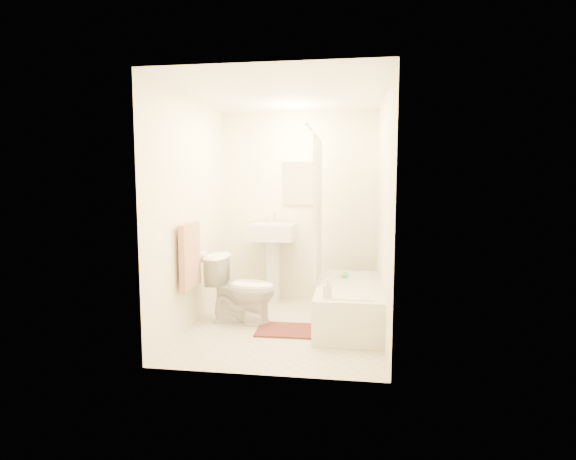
# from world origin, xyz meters

# --- Properties ---
(floor) EXTENTS (2.40, 2.40, 0.00)m
(floor) POSITION_xyz_m (0.00, 0.00, 0.00)
(floor) COLOR beige
(floor) RESTS_ON ground
(ceiling) EXTENTS (2.40, 2.40, 0.00)m
(ceiling) POSITION_xyz_m (0.00, 0.00, 2.40)
(ceiling) COLOR white
(ceiling) RESTS_ON ground
(wall_back) EXTENTS (2.00, 0.02, 2.40)m
(wall_back) POSITION_xyz_m (0.00, 1.20, 1.20)
(wall_back) COLOR beige
(wall_back) RESTS_ON ground
(wall_left) EXTENTS (0.02, 2.40, 2.40)m
(wall_left) POSITION_xyz_m (-1.00, 0.00, 1.20)
(wall_left) COLOR beige
(wall_left) RESTS_ON ground
(wall_right) EXTENTS (0.02, 2.40, 2.40)m
(wall_right) POSITION_xyz_m (1.00, 0.00, 1.20)
(wall_right) COLOR beige
(wall_right) RESTS_ON ground
(mirror) EXTENTS (0.40, 0.03, 0.55)m
(mirror) POSITION_xyz_m (0.00, 1.18, 1.50)
(mirror) COLOR white
(mirror) RESTS_ON wall_back
(curtain_rod) EXTENTS (0.03, 1.70, 0.03)m
(curtain_rod) POSITION_xyz_m (0.30, 0.10, 2.00)
(curtain_rod) COLOR silver
(curtain_rod) RESTS_ON wall_back
(shower_curtain) EXTENTS (0.04, 0.80, 1.55)m
(shower_curtain) POSITION_xyz_m (0.30, 0.50, 1.22)
(shower_curtain) COLOR silver
(shower_curtain) RESTS_ON curtain_rod
(towel_bar) EXTENTS (0.02, 0.60, 0.02)m
(towel_bar) POSITION_xyz_m (-0.96, -0.25, 1.10)
(towel_bar) COLOR silver
(towel_bar) RESTS_ON wall_left
(towel) EXTENTS (0.06, 0.45, 0.66)m
(towel) POSITION_xyz_m (-0.93, -0.25, 0.78)
(towel) COLOR #CC7266
(towel) RESTS_ON towel_bar
(toilet_paper) EXTENTS (0.11, 0.12, 0.12)m
(toilet_paper) POSITION_xyz_m (-0.93, 0.12, 0.70)
(toilet_paper) COLOR white
(toilet_paper) RESTS_ON wall_left
(toilet) EXTENTS (0.78, 0.48, 0.73)m
(toilet) POSITION_xyz_m (-0.48, 0.10, 0.36)
(toilet) COLOR white
(toilet) RESTS_ON floor
(sink) EXTENTS (0.57, 0.47, 1.08)m
(sink) POSITION_xyz_m (-0.30, 0.95, 0.54)
(sink) COLOR silver
(sink) RESTS_ON floor
(bathtub) EXTENTS (0.67, 1.53, 0.43)m
(bathtub) POSITION_xyz_m (0.67, 0.22, 0.21)
(bathtub) COLOR silver
(bathtub) RESTS_ON floor
(bath_mat) EXTENTS (0.61, 0.47, 0.02)m
(bath_mat) POSITION_xyz_m (0.04, -0.13, 0.01)
(bath_mat) COLOR #4A251A
(bath_mat) RESTS_ON floor
(soap_bottle) EXTENTS (0.08, 0.09, 0.18)m
(soap_bottle) POSITION_xyz_m (0.47, -0.38, 0.52)
(soap_bottle) COLOR white
(soap_bottle) RESTS_ON bathtub
(scrub_brush) EXTENTS (0.07, 0.20, 0.04)m
(scrub_brush) POSITION_xyz_m (0.62, 0.56, 0.45)
(scrub_brush) COLOR #2FB367
(scrub_brush) RESTS_ON bathtub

